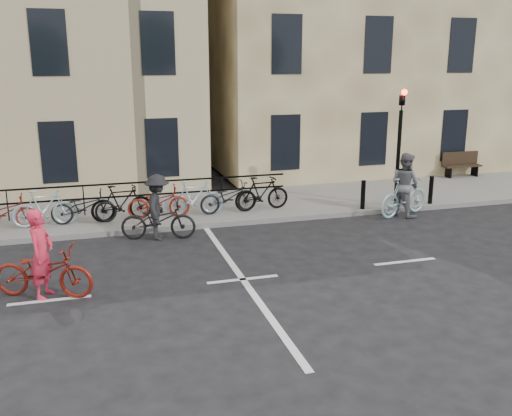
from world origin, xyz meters
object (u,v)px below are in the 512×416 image
object	(u,v)px
cyclist_dark	(158,214)
traffic_light	(400,133)
cyclist_pink	(43,267)
cyclist_grey	(405,191)
bench	(461,163)

from	to	relation	value
cyclist_dark	traffic_light	bearing A→B (deg)	-70.86
cyclist_pink	cyclist_dark	distance (m)	4.17
cyclist_dark	cyclist_grey	bearing A→B (deg)	-75.85
traffic_light	cyclist_grey	world-z (taller)	traffic_light
cyclist_grey	cyclist_dark	size ratio (longest dim) A/B	1.01
bench	cyclist_dark	distance (m)	13.13
cyclist_pink	cyclist_dark	bearing A→B (deg)	-18.33
bench	cyclist_pink	bearing A→B (deg)	-153.61
cyclist_grey	cyclist_dark	world-z (taller)	cyclist_grey
traffic_light	cyclist_pink	size ratio (longest dim) A/B	1.79
traffic_light	cyclist_dark	xyz separation A→B (m)	(-7.60, -0.90, -1.76)
bench	cyclist_grey	size ratio (longest dim) A/B	0.76
traffic_light	cyclist_grey	xyz separation A→B (m)	(-0.11, -0.67, -1.66)
bench	cyclist_pink	xyz separation A→B (m)	(-15.09, -7.49, -0.04)
cyclist_dark	bench	bearing A→B (deg)	-58.53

